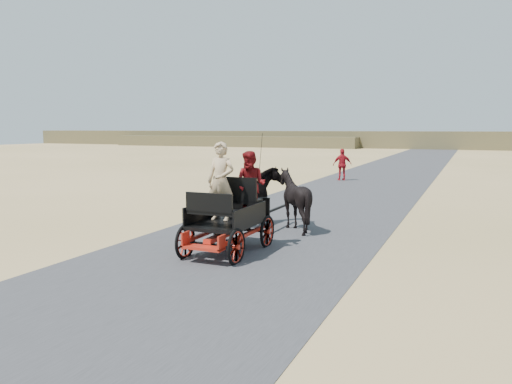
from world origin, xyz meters
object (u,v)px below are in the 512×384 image
at_px(carriage, 228,236).
at_px(pedestrian, 342,165).
at_px(horse_left, 258,198).
at_px(horse_right, 294,200).

distance_m(carriage, pedestrian, 16.67).
bearing_deg(horse_left, pedestrian, -86.27).
height_order(horse_right, pedestrian, pedestrian).
relative_size(horse_left, pedestrian, 1.16).
xyz_separation_m(carriage, pedestrian, (-1.44, 16.60, 0.50)).
relative_size(carriage, horse_left, 1.20).
bearing_deg(horse_left, carriage, 100.39).
bearing_deg(horse_right, carriage, 79.61).
height_order(carriage, pedestrian, pedestrian).
bearing_deg(horse_right, pedestrian, -81.69).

